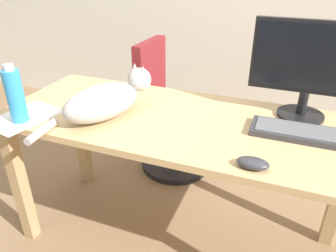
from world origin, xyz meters
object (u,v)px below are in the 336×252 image
(monitor, at_px, (310,67))
(cat, at_px, (106,100))
(keyboard, at_px, (308,134))
(computer_mouse, at_px, (253,163))
(water_bottle, at_px, (15,96))
(office_chair, at_px, (169,118))

(monitor, xyz_separation_m, cat, (-0.80, -0.31, -0.15))
(monitor, bearing_deg, keyboard, -79.58)
(computer_mouse, bearing_deg, monitor, 73.61)
(monitor, bearing_deg, water_bottle, -156.71)
(monitor, height_order, computer_mouse, monitor)
(monitor, height_order, water_bottle, monitor)
(office_chair, distance_m, water_bottle, 1.08)
(office_chair, height_order, monitor, monitor)
(keyboard, bearing_deg, computer_mouse, -120.79)
(cat, relative_size, water_bottle, 2.23)
(computer_mouse, bearing_deg, keyboard, 59.21)
(keyboard, relative_size, computer_mouse, 4.00)
(cat, bearing_deg, keyboard, 8.73)
(keyboard, relative_size, cat, 0.78)
(office_chair, height_order, keyboard, office_chair)
(cat, bearing_deg, monitor, 21.34)
(office_chair, distance_m, computer_mouse, 1.17)
(office_chair, height_order, cat, cat)
(cat, height_order, computer_mouse, cat)
(office_chair, xyz_separation_m, cat, (-0.01, -0.74, 0.43))
(monitor, distance_m, water_bottle, 1.23)
(office_chair, bearing_deg, cat, -90.81)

